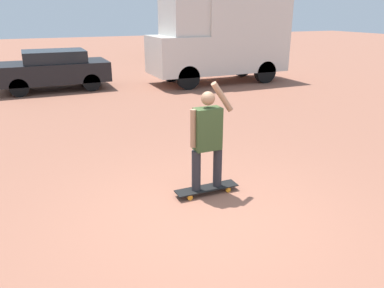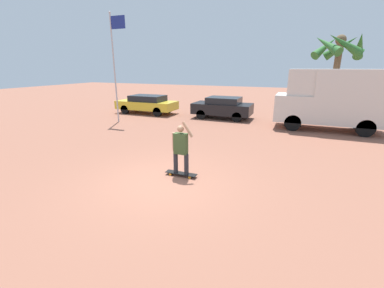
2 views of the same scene
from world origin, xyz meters
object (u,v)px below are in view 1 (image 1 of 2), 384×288
(camper_van, at_px, (221,38))
(parked_car_black, at_px, (54,69))
(skateboard, at_px, (207,189))
(person_skateboarder, at_px, (207,135))

(camper_van, bearing_deg, parked_car_black, 170.61)
(skateboard, height_order, person_skateboarder, person_skateboarder)
(person_skateboarder, bearing_deg, skateboard, -0.00)
(person_skateboarder, height_order, parked_car_black, person_skateboarder)
(skateboard, xyz_separation_m, camper_van, (4.86, 8.75, 1.67))
(skateboard, relative_size, camper_van, 0.19)
(parked_car_black, bearing_deg, person_skateboarder, -81.52)
(camper_van, relative_size, parked_car_black, 1.40)
(skateboard, distance_m, person_skateboarder, 0.89)
(skateboard, relative_size, person_skateboarder, 0.61)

